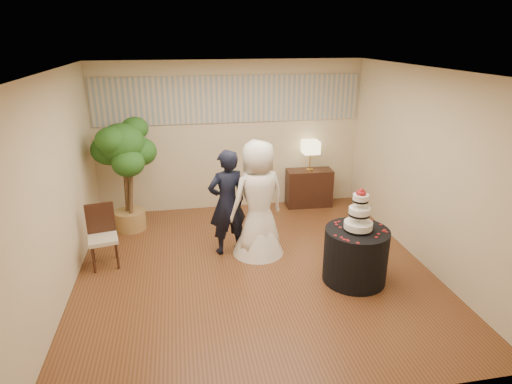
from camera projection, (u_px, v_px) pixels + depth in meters
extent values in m
cube|color=brown|center=(254.00, 269.00, 6.23)|extent=(5.00, 5.00, 0.00)
cube|color=white|center=(254.00, 71.00, 5.26)|extent=(5.00, 5.00, 0.00)
cube|color=beige|center=(231.00, 137.00, 8.05)|extent=(5.00, 0.06, 2.80)
cube|color=beige|center=(309.00, 275.00, 3.44)|extent=(5.00, 0.06, 2.80)
cube|color=beige|center=(57.00, 190.00, 5.32)|extent=(0.06, 5.00, 2.80)
cube|color=beige|center=(424.00, 168.00, 6.17)|extent=(0.06, 5.00, 2.80)
cube|color=#A9A89E|center=(230.00, 99.00, 7.79)|extent=(4.90, 0.02, 0.85)
imported|color=black|center=(227.00, 203.00, 6.46)|extent=(0.69, 0.55, 1.65)
imported|color=white|center=(258.00, 199.00, 6.41)|extent=(1.09, 1.03, 1.80)
cylinder|color=black|center=(355.00, 255.00, 5.84)|extent=(1.11, 1.11, 0.76)
cube|color=#321B12|center=(309.00, 188.00, 8.44)|extent=(0.90, 0.44, 0.74)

